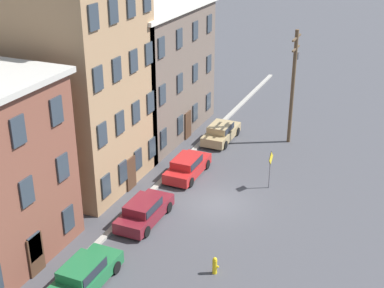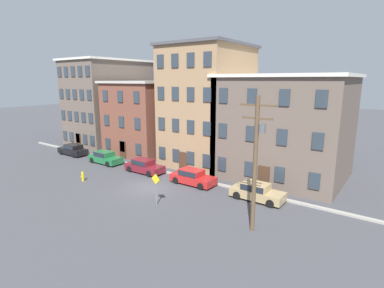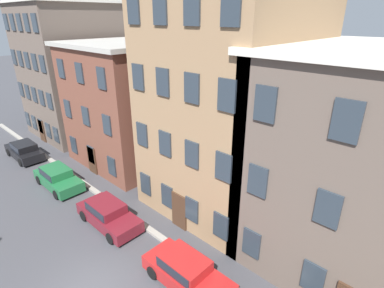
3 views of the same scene
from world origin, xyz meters
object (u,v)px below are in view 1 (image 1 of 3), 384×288
car_maroon (144,210)px  caution_sign (270,164)px  car_green (84,274)px  utility_pole (293,81)px  car_tan (221,132)px  fire_hydrant (215,265)px  car_red (187,166)px

car_maroon → caution_sign: 8.98m
car_green → utility_pole: utility_pole is taller
car_tan → car_green: bearing=-179.5°
car_tan → utility_pole: utility_pole is taller
car_maroon → fire_hydrant: 6.31m
caution_sign → utility_pole: (8.00, 0.68, 3.22)m
car_green → car_tan: bearing=0.5°
car_maroon → fire_hydrant: bearing=-117.5°
caution_sign → utility_pole: utility_pole is taller
car_red → caution_sign: (0.54, -5.68, 1.02)m
car_tan → utility_pole: size_ratio=0.50×
car_tan → utility_pole: (1.96, -5.00, 4.25)m
car_maroon → utility_pole: (14.93, -4.94, 4.25)m
car_green → car_red: 12.79m
utility_pole → fire_hydrant: bearing=-177.9°
car_red → fire_hydrant: bearing=-148.8°
car_red → fire_hydrant: car_red is taller
car_green → car_tan: size_ratio=1.00×
car_red → car_tan: (6.57, 0.00, 0.00)m
car_red → utility_pole: bearing=-30.3°
fire_hydrant → utility_pole: bearing=2.1°
utility_pole → fire_hydrant: size_ratio=9.25×
car_green → car_tan: same height
car_green → car_maroon: same height
car_green → fire_hydrant: car_green is taller
car_red → utility_pole: utility_pole is taller
car_red → caution_sign: 5.79m
caution_sign → fire_hydrant: (-9.84, 0.04, -1.29)m
car_red → car_tan: bearing=0.0°
car_red → caution_sign: caution_sign is taller
car_green → utility_pole: bearing=-12.7°
utility_pole → fire_hydrant: 18.41m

